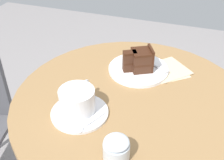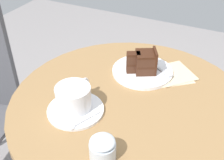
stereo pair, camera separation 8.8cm
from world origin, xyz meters
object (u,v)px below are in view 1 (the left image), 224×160
(fork, at_px, (156,66))
(sugar_pot, at_px, (116,148))
(cake_plate, at_px, (138,69))
(cake_slice, at_px, (140,60))
(saucer, at_px, (80,113))
(coffee_cup, at_px, (77,100))
(teaspoon, at_px, (87,125))
(napkin, at_px, (166,70))

(fork, distance_m, sugar_pot, 0.41)
(cake_plate, relative_size, cake_slice, 1.93)
(cake_plate, height_order, fork, fork)
(saucer, bearing_deg, cake_slice, -22.73)
(coffee_cup, bearing_deg, cake_slice, -24.75)
(teaspoon, xyz_separation_m, sugar_pot, (-0.07, -0.10, 0.02))
(saucer, xyz_separation_m, cake_plate, (0.27, -0.11, 0.00))
(teaspoon, relative_size, fork, 0.73)
(cake_plate, bearing_deg, napkin, -70.61)
(napkin, bearing_deg, teaspoon, 156.04)
(coffee_cup, xyz_separation_m, cake_slice, (0.26, -0.12, 0.00))
(cake_slice, bearing_deg, teaspoon, 167.57)
(cake_plate, bearing_deg, fork, -65.08)
(teaspoon, height_order, cake_plate, teaspoon)
(cake_plate, height_order, napkin, cake_plate)
(teaspoon, distance_m, cake_plate, 0.32)
(cake_plate, relative_size, fork, 1.61)
(teaspoon, bearing_deg, coffee_cup, -111.22)
(fork, bearing_deg, teaspoon, -78.42)
(cake_plate, height_order, sugar_pot, sugar_pot)
(coffee_cup, height_order, sugar_pot, coffee_cup)
(coffee_cup, bearing_deg, cake_plate, -23.10)
(napkin, relative_size, sugar_pot, 3.07)
(saucer, xyz_separation_m, cake_slice, (0.27, -0.11, 0.04))
(fork, xyz_separation_m, napkin, (0.01, -0.04, -0.01))
(teaspoon, relative_size, napkin, 0.48)
(napkin, bearing_deg, saucer, 146.99)
(cake_plate, bearing_deg, sugar_pot, -173.78)
(coffee_cup, xyz_separation_m, cake_plate, (0.27, -0.11, -0.04))
(cake_plate, xyz_separation_m, fork, (0.03, -0.06, 0.01))
(saucer, xyz_separation_m, fork, (0.30, -0.16, 0.01))
(coffee_cup, bearing_deg, fork, -30.14)
(saucer, bearing_deg, coffee_cup, 43.74)
(coffee_cup, distance_m, teaspoon, 0.08)
(cake_slice, relative_size, fork, 0.83)
(napkin, bearing_deg, cake_slice, 114.75)
(teaspoon, distance_m, cake_slice, 0.32)
(napkin, bearing_deg, fork, 100.30)
(coffee_cup, height_order, cake_plate, coffee_cup)
(sugar_pot, bearing_deg, coffee_cup, 51.76)
(fork, height_order, napkin, fork)
(sugar_pot, bearing_deg, fork, -1.91)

